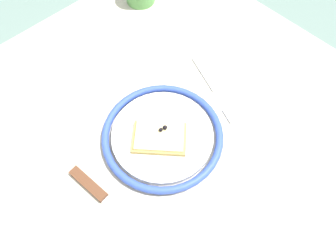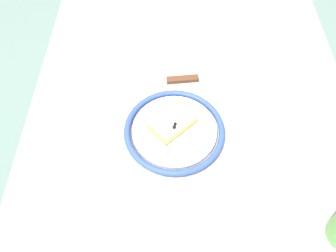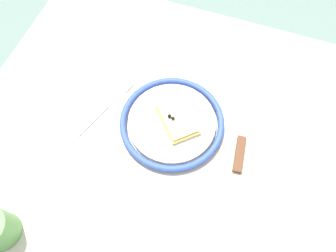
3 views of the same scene
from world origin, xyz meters
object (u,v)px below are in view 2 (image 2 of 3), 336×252
Objects in this scene: fork at (179,197)px; knife at (171,81)px; plate at (174,130)px; dining_table at (190,135)px; pizza_slice_near at (173,123)px.

knife is at bearing 3.18° from fork.
fork is (-0.35, -0.02, -0.00)m from knife.
knife is at bearing 2.85° from plate.
dining_table is 4.51× the size of knife.
plate is at bearing -177.15° from knife.
plate is 1.06× the size of knife.
pizza_slice_near is at bearing 20.99° from plate.
pizza_slice_near is at bearing 128.61° from dining_table.
fork is at bearing -176.82° from knife.
knife is 0.35m from fork.
fork reaches higher than dining_table.
dining_table is 0.13m from plate.
dining_table is at bearing -51.39° from pizza_slice_near.
knife is at bearing 24.79° from dining_table.
knife reaches higher than dining_table.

